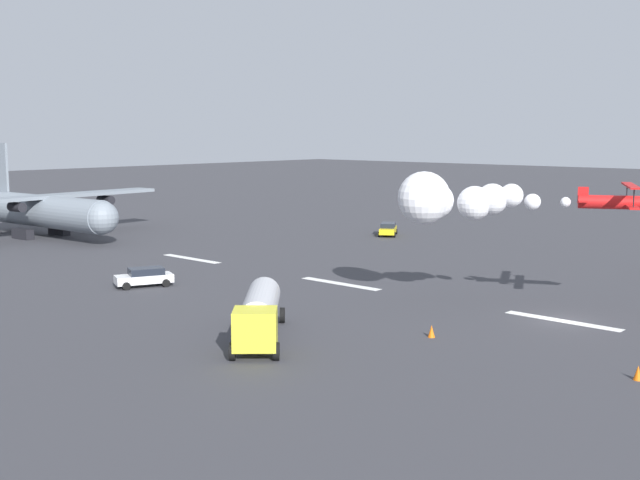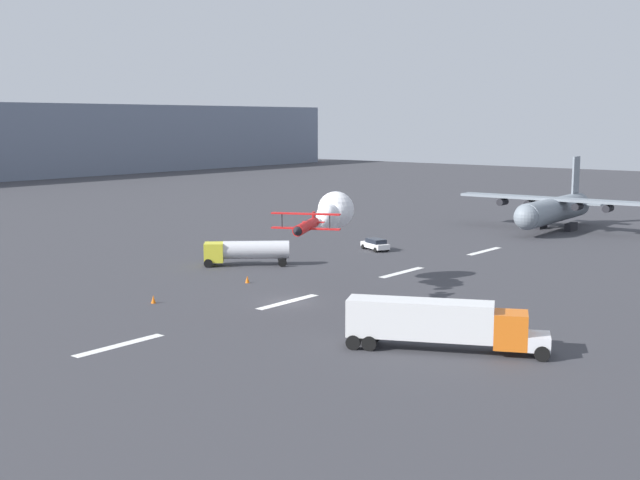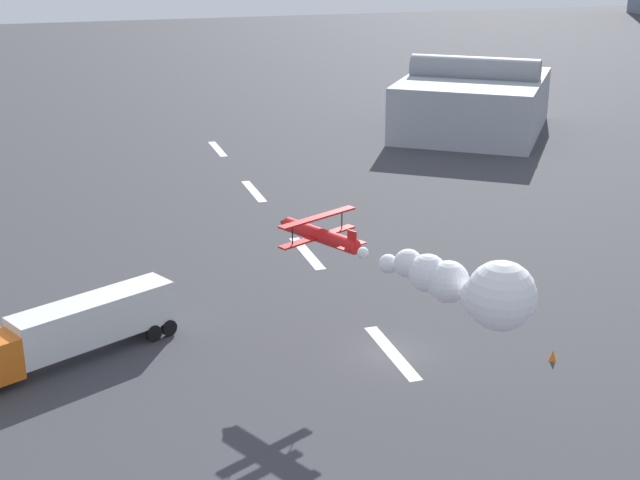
{
  "view_description": "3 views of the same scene",
  "coord_description": "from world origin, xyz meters",
  "px_view_note": "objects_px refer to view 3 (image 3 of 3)",
  "views": [
    {
      "loc": [
        -22.07,
        48.56,
        12.4
      ],
      "look_at": [
        21.53,
        0.0,
        3.42
      ],
      "focal_mm": 44.33,
      "sensor_mm": 36.0,
      "label": 1
    },
    {
      "loc": [
        -56.49,
        -49.91,
        16.95
      ],
      "look_at": [
        8.69,
        3.2,
        4.58
      ],
      "focal_mm": 46.15,
      "sensor_mm": 36.0,
      "label": 2
    },
    {
      "loc": [
        47.71,
        -19.81,
        26.01
      ],
      "look_at": [
        -2.25,
        -4.17,
        7.39
      ],
      "focal_mm": 49.8,
      "sensor_mm": 36.0,
      "label": 3
    }
  ],
  "objects_px": {
    "traffic_cone_far": "(553,355)",
    "semi_truck_orange": "(74,328)",
    "traffic_cone_near": "(466,284)",
    "stunt_biplane_red": "(464,285)"
  },
  "relations": [
    {
      "from": "stunt_biplane_red",
      "to": "traffic_cone_near",
      "type": "height_order",
      "value": "stunt_biplane_red"
    },
    {
      "from": "stunt_biplane_red",
      "to": "traffic_cone_far",
      "type": "bearing_deg",
      "value": 113.69
    },
    {
      "from": "traffic_cone_far",
      "to": "traffic_cone_near",
      "type": "bearing_deg",
      "value": 179.75
    },
    {
      "from": "stunt_biplane_red",
      "to": "traffic_cone_near",
      "type": "bearing_deg",
      "value": 152.34
    },
    {
      "from": "stunt_biplane_red",
      "to": "traffic_cone_far",
      "type": "distance_m",
      "value": 11.72
    },
    {
      "from": "stunt_biplane_red",
      "to": "traffic_cone_near",
      "type": "xyz_separation_m",
      "value": [
        -16.12,
        8.45,
        -7.3
      ]
    },
    {
      "from": "traffic_cone_far",
      "to": "semi_truck_orange",
      "type": "bearing_deg",
      "value": -107.91
    },
    {
      "from": "semi_truck_orange",
      "to": "traffic_cone_far",
      "type": "bearing_deg",
      "value": 72.09
    },
    {
      "from": "semi_truck_orange",
      "to": "traffic_cone_far",
      "type": "relative_size",
      "value": 19.19
    },
    {
      "from": "semi_truck_orange",
      "to": "traffic_cone_far",
      "type": "height_order",
      "value": "semi_truck_orange"
    }
  ]
}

